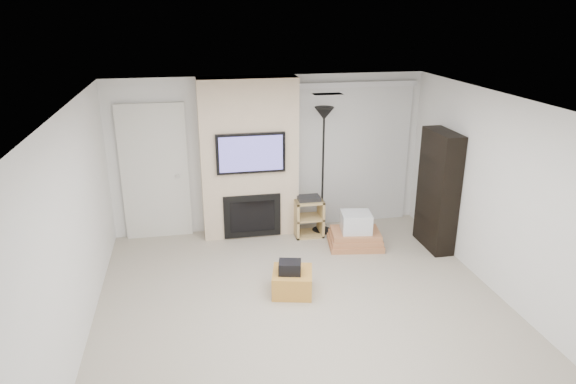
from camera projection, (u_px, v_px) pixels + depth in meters
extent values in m
cube|color=#B1A693|center=(307.00, 316.00, 6.11)|extent=(5.00, 5.50, 0.00)
cube|color=white|center=(311.00, 107.00, 5.27)|extent=(5.00, 5.50, 0.00)
cube|color=white|center=(269.00, 154.00, 8.23)|extent=(5.00, 0.00, 2.50)
cube|color=white|center=(71.00, 238.00, 5.23)|extent=(0.00, 5.50, 2.50)
cube|color=white|center=(512.00, 204.00, 6.14)|extent=(0.00, 5.50, 2.50)
cube|color=silver|center=(328.00, 94.00, 6.08)|extent=(0.35, 0.18, 0.01)
cube|color=gold|center=(292.00, 282.00, 6.58)|extent=(0.60, 0.60, 0.30)
cube|color=black|center=(290.00, 267.00, 6.46)|extent=(0.32, 0.28, 0.16)
cube|color=beige|center=(249.00, 159.00, 7.98)|extent=(1.50, 0.40, 2.50)
cube|color=black|center=(251.00, 153.00, 7.72)|extent=(1.05, 0.06, 0.62)
cube|color=#484287|center=(251.00, 154.00, 7.68)|extent=(0.96, 0.00, 0.54)
cube|color=black|center=(252.00, 216.00, 8.08)|extent=(0.90, 0.04, 0.70)
cube|color=black|center=(252.00, 216.00, 8.06)|extent=(0.70, 0.02, 0.50)
cube|color=silver|center=(155.00, 172.00, 7.92)|extent=(1.02, 0.08, 2.14)
cube|color=beige|center=(155.00, 175.00, 7.95)|extent=(0.90, 0.05, 2.05)
cylinder|color=silver|center=(178.00, 176.00, 7.97)|extent=(0.07, 0.06, 0.07)
cube|color=silver|center=(357.00, 84.00, 8.06)|extent=(1.98, 0.10, 0.08)
cube|color=silver|center=(354.00, 157.00, 8.47)|extent=(1.90, 0.03, 2.29)
cylinder|color=black|center=(321.00, 230.00, 8.43)|extent=(0.30, 0.30, 0.03)
cylinder|color=black|center=(323.00, 175.00, 8.10)|extent=(0.03, 0.03, 1.91)
cone|color=black|center=(324.00, 114.00, 7.77)|extent=(0.30, 0.30, 0.20)
cube|color=tan|center=(296.00, 218.00, 8.17)|extent=(0.04, 0.38, 0.60)
cube|color=tan|center=(321.00, 216.00, 8.25)|extent=(0.04, 0.38, 0.60)
cube|color=tan|center=(308.00, 234.00, 8.30)|extent=(0.45, 0.38, 0.03)
cube|color=tan|center=(308.00, 217.00, 8.21)|extent=(0.45, 0.38, 0.03)
cube|color=tan|center=(309.00, 201.00, 8.11)|extent=(0.45, 0.38, 0.03)
cube|color=black|center=(309.00, 198.00, 8.10)|extent=(0.35, 0.25, 0.06)
cube|color=#BB764C|center=(355.00, 243.00, 7.91)|extent=(0.89, 0.72, 0.09)
cube|color=#BB764C|center=(355.00, 238.00, 7.88)|extent=(0.84, 0.68, 0.08)
cube|color=#BB764C|center=(356.00, 233.00, 7.86)|extent=(0.80, 0.63, 0.08)
cube|color=silver|center=(356.00, 222.00, 7.79)|extent=(0.50, 0.45, 0.29)
cube|color=black|center=(438.00, 191.00, 7.63)|extent=(0.30, 0.80, 1.80)
cube|color=black|center=(434.00, 219.00, 7.78)|extent=(0.26, 0.72, 0.02)
cube|color=black|center=(437.00, 191.00, 7.62)|extent=(0.26, 0.72, 0.02)
cube|color=black|center=(440.00, 162.00, 7.47)|extent=(0.26, 0.72, 0.02)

